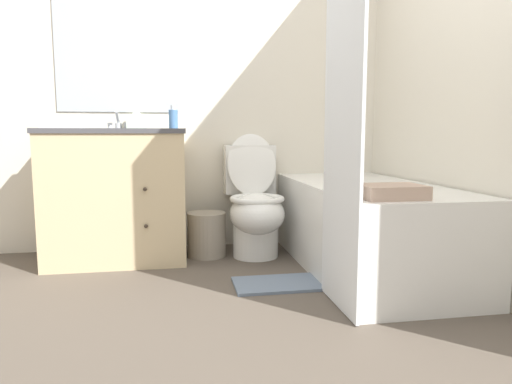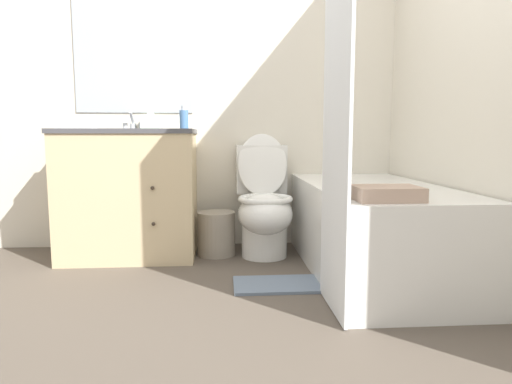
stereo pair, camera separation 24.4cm
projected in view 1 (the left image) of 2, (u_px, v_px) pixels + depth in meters
ground_plane at (273, 352)px, 1.72m from camera, size 14.00×14.00×0.00m
wall_back at (221, 74)px, 3.29m from camera, size 8.00×0.06×2.50m
wall_right at (444, 59)px, 2.63m from camera, size 0.05×2.74×2.50m
vanity_cabinet at (118, 194)px, 2.97m from camera, size 0.88×0.60×0.86m
sink_faucet at (118, 124)px, 3.09m from camera, size 0.14×0.12×0.12m
toilet at (255, 206)px, 3.08m from camera, size 0.36×0.64×0.83m
bathtub at (366, 226)px, 2.76m from camera, size 0.74×1.56×0.53m
shower_curtain at (343, 110)px, 2.06m from camera, size 0.02×0.47×1.85m
wastebasket at (207, 234)px, 3.08m from camera, size 0.26×0.26×0.30m
tissue_box at (137, 122)px, 3.12m from camera, size 0.12×0.13×0.12m
soap_dispenser at (173, 119)px, 2.96m from camera, size 0.06×0.06×0.15m
hand_towel_folded at (63, 122)px, 2.74m from camera, size 0.23×0.17×0.08m
bath_towel_folded at (391, 192)px, 2.10m from camera, size 0.29×0.22×0.06m
bath_mat at (277, 284)px, 2.49m from camera, size 0.47×0.29×0.02m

